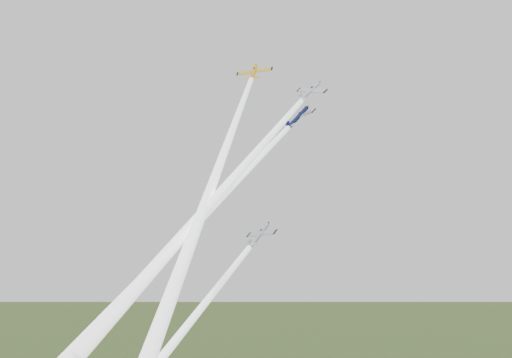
# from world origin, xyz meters

# --- Properties ---
(plane_yellow) EXTENTS (9.62, 8.32, 6.76)m
(plane_yellow) POSITION_xyz_m (-7.87, 6.26, 115.92)
(plane_yellow) COLOR #F2A615
(smoke_trail_yellow) EXTENTS (19.08, 54.31, 52.89)m
(smoke_trail_yellow) POSITION_xyz_m (1.08, -22.06, 88.10)
(smoke_trail_yellow) COLOR white
(plane_navy) EXTENTS (9.78, 9.64, 7.23)m
(plane_navy) POSITION_xyz_m (4.15, 2.55, 104.38)
(plane_navy) COLOR #0D133B
(smoke_trail_navy) EXTENTS (21.19, 45.52, 45.69)m
(smoke_trail_navy) POSITION_xyz_m (-6.03, -21.21, 80.16)
(smoke_trail_navy) COLOR white
(plane_silver_right) EXTENTS (8.79, 7.03, 6.85)m
(plane_silver_right) POSITION_xyz_m (8.43, -0.93, 108.12)
(plane_silver_right) COLOR silver
(smoke_trail_silver_right) EXTENTS (13.71, 43.18, 41.55)m
(smoke_trail_silver_right) POSITION_xyz_m (2.25, -23.75, 85.98)
(smoke_trail_silver_right) COLOR white
(plane_silver_low) EXTENTS (8.21, 7.69, 6.00)m
(plane_silver_low) POSITION_xyz_m (1.93, -8.00, 81.99)
(plane_silver_low) COLOR #A2A9B0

